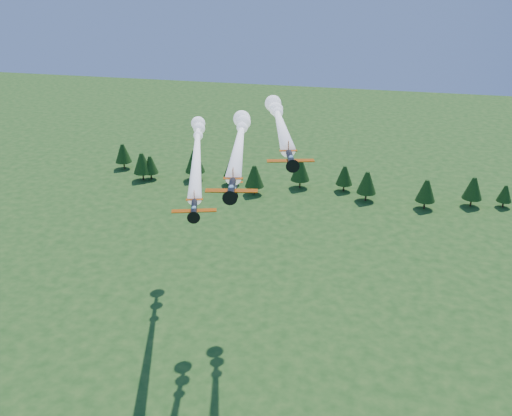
% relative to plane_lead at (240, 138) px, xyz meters
% --- Properties ---
extents(ground, '(600.00, 600.00, 0.00)m').
position_rel_plane_lead_xyz_m(ground, '(4.20, -16.35, -47.63)').
color(ground, '#1B4816').
rests_on(ground, ground).
extents(plane_lead, '(14.40, 45.95, 3.70)m').
position_rel_plane_lead_xyz_m(plane_lead, '(0.00, 0.00, 0.00)').
color(plane_lead, black).
rests_on(plane_lead, ground).
extents(plane_left, '(23.11, 59.68, 3.70)m').
position_rel_plane_lead_xyz_m(plane_left, '(-14.12, 15.08, -7.65)').
color(plane_left, black).
rests_on(plane_left, ground).
extents(plane_right, '(16.00, 42.72, 3.70)m').
position_rel_plane_lead_xyz_m(plane_right, '(5.92, 9.06, 1.73)').
color(plane_right, black).
rests_on(plane_right, ground).
extents(plane_slot, '(6.93, 7.59, 2.42)m').
position_rel_plane_lead_xyz_m(plane_slot, '(1.13, -8.47, -7.05)').
color(plane_slot, black).
rests_on(plane_slot, ground).
extents(treeline, '(173.60, 21.66, 12.00)m').
position_rel_plane_lead_xyz_m(treeline, '(4.22, 94.20, -40.78)').
color(treeline, '#382314').
rests_on(treeline, ground).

